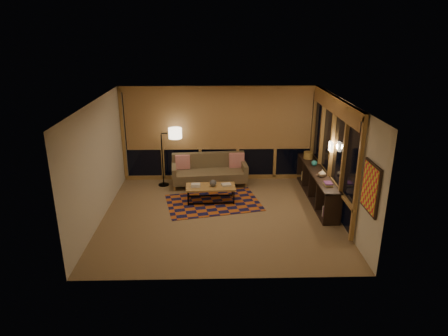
{
  "coord_description": "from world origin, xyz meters",
  "views": [
    {
      "loc": [
        -0.13,
        -8.51,
        4.24
      ],
      "look_at": [
        0.09,
        0.25,
        1.11
      ],
      "focal_mm": 32.0,
      "sensor_mm": 36.0,
      "label": 1
    }
  ],
  "objects_px": {
    "floor_lamp": "(162,157)",
    "bookshelf": "(316,185)",
    "sofa": "(209,171)",
    "coffee_table": "(211,194)"
  },
  "relations": [
    {
      "from": "coffee_table",
      "to": "bookshelf",
      "type": "bearing_deg",
      "value": 0.1
    },
    {
      "from": "floor_lamp",
      "to": "bookshelf",
      "type": "relative_size",
      "value": 0.54
    },
    {
      "from": "floor_lamp",
      "to": "bookshelf",
      "type": "bearing_deg",
      "value": -15.84
    },
    {
      "from": "coffee_table",
      "to": "floor_lamp",
      "type": "xyz_separation_m",
      "value": [
        -1.33,
        1.14,
        0.62
      ]
    },
    {
      "from": "sofa",
      "to": "coffee_table",
      "type": "xyz_separation_m",
      "value": [
        0.04,
        -1.13,
        -0.21
      ]
    },
    {
      "from": "sofa",
      "to": "coffee_table",
      "type": "height_order",
      "value": "sofa"
    },
    {
      "from": "sofa",
      "to": "bookshelf",
      "type": "distance_m",
      "value": 2.94
    },
    {
      "from": "sofa",
      "to": "floor_lamp",
      "type": "height_order",
      "value": "floor_lamp"
    },
    {
      "from": "sofa",
      "to": "bookshelf",
      "type": "height_order",
      "value": "sofa"
    },
    {
      "from": "bookshelf",
      "to": "coffee_table",
      "type": "bearing_deg",
      "value": -177.57
    }
  ]
}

